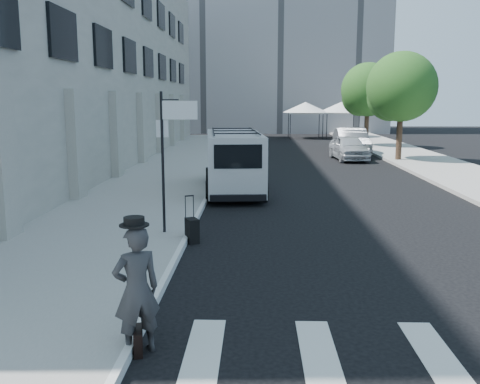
# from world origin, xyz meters

# --- Properties ---
(ground) EXTENTS (120.00, 120.00, 0.00)m
(ground) POSITION_xyz_m (0.00, 0.00, 0.00)
(ground) COLOR black
(ground) RESTS_ON ground
(sidewalk_left) EXTENTS (4.50, 48.00, 0.15)m
(sidewalk_left) POSITION_xyz_m (-4.25, 16.00, 0.07)
(sidewalk_left) COLOR gray
(sidewalk_left) RESTS_ON ground
(sidewalk_right) EXTENTS (4.00, 56.00, 0.15)m
(sidewalk_right) POSITION_xyz_m (9.00, 20.00, 0.07)
(sidewalk_right) COLOR gray
(sidewalk_right) RESTS_ON ground
(building_left) EXTENTS (10.00, 44.00, 12.00)m
(building_left) POSITION_xyz_m (-11.50, 18.00, 6.00)
(building_left) COLOR gray
(building_left) RESTS_ON ground
(building_far) EXTENTS (22.00, 12.00, 25.00)m
(building_far) POSITION_xyz_m (2.00, 50.00, 12.50)
(building_far) COLOR slate
(building_far) RESTS_ON ground
(sign_pole) EXTENTS (1.03, 0.07, 3.50)m
(sign_pole) POSITION_xyz_m (-2.36, 3.20, 2.65)
(sign_pole) COLOR black
(sign_pole) RESTS_ON sidewalk_left
(tree_near) EXTENTS (3.80, 3.83, 6.03)m
(tree_near) POSITION_xyz_m (7.50, 20.15, 3.97)
(tree_near) COLOR black
(tree_near) RESTS_ON ground
(tree_far) EXTENTS (3.80, 3.83, 6.03)m
(tree_far) POSITION_xyz_m (7.50, 29.15, 3.97)
(tree_far) COLOR black
(tree_far) RESTS_ON ground
(tent_left) EXTENTS (4.00, 4.00, 3.20)m
(tent_left) POSITION_xyz_m (4.00, 38.00, 2.71)
(tent_left) COLOR black
(tent_left) RESTS_ON ground
(tent_right) EXTENTS (4.00, 4.00, 3.20)m
(tent_right) POSITION_xyz_m (7.20, 38.50, 2.71)
(tent_right) COLOR black
(tent_right) RESTS_ON ground
(businessman) EXTENTS (0.79, 0.70, 1.80)m
(businessman) POSITION_xyz_m (-1.90, -3.00, 0.90)
(businessman) COLOR #313133
(businessman) RESTS_ON ground
(briefcase) EXTENTS (0.21, 0.46, 0.34)m
(briefcase) POSITION_xyz_m (-1.90, -3.00, 0.17)
(briefcase) COLOR black
(briefcase) RESTS_ON ground
(suitcase) EXTENTS (0.40, 0.48, 1.15)m
(suitcase) POSITION_xyz_m (-1.84, 2.76, 0.30)
(suitcase) COLOR black
(suitcase) RESTS_ON ground
(cargo_van) EXTENTS (2.50, 6.06, 2.23)m
(cargo_van) POSITION_xyz_m (-1.13, 9.97, 1.16)
(cargo_van) COLOR beige
(cargo_van) RESTS_ON ground
(parked_car_a) EXTENTS (2.01, 4.32, 1.43)m
(parked_car_a) POSITION_xyz_m (5.00, 20.92, 0.72)
(parked_car_a) COLOR #B3B6BB
(parked_car_a) RESTS_ON ground
(parked_car_b) EXTENTS (1.93, 5.17, 1.69)m
(parked_car_b) POSITION_xyz_m (5.58, 23.48, 0.84)
(parked_car_b) COLOR #55585C
(parked_car_b) RESTS_ON ground
(parked_car_c) EXTENTS (2.53, 5.08, 1.42)m
(parked_car_c) POSITION_xyz_m (6.48, 28.80, 0.71)
(parked_car_c) COLOR #96979D
(parked_car_c) RESTS_ON ground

